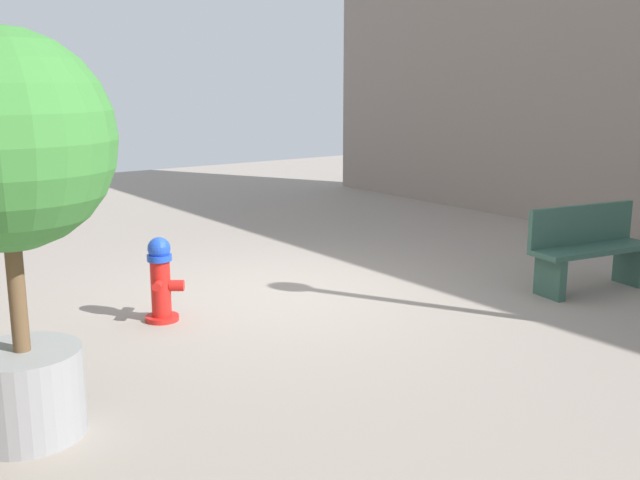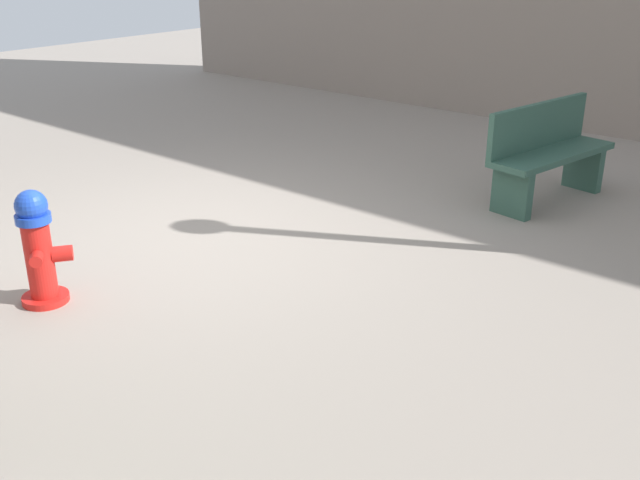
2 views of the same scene
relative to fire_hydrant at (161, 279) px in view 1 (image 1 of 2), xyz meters
The scene contains 4 objects.
ground_plane 1.60m from the fire_hydrant, behind, with size 23.40×23.40×0.00m, color gray.
fire_hydrant is the anchor object (origin of this frame).
bench_near 4.71m from the fire_hydrant, 157.37° to the left, with size 1.57×0.70×0.95m.
planter_tree 2.79m from the fire_hydrant, 44.20° to the left, with size 1.39×1.39×2.66m.
Camera 1 is at (4.43, 6.62, 2.33)m, focal length 41.55 mm.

